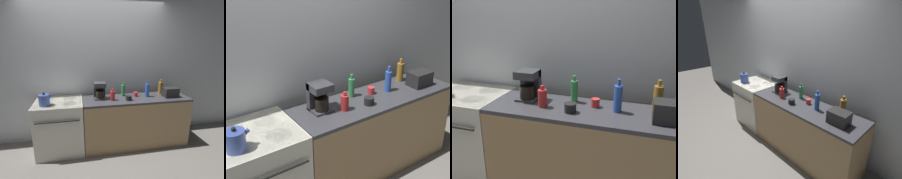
{
  "view_description": "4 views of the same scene",
  "coord_description": "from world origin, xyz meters",
  "views": [
    {
      "loc": [
        -0.31,
        -2.46,
        1.84
      ],
      "look_at": [
        0.23,
        0.32,
        1.04
      ],
      "focal_mm": 28.0,
      "sensor_mm": 36.0,
      "label": 1
    },
    {
      "loc": [
        -1.34,
        -1.89,
        2.32
      ],
      "look_at": [
        0.22,
        0.33,
        1.06
      ],
      "focal_mm": 50.0,
      "sensor_mm": 36.0,
      "label": 2
    },
    {
      "loc": [
        1.02,
        -1.65,
        1.71
      ],
      "look_at": [
        0.37,
        0.39,
        1.0
      ],
      "focal_mm": 40.0,
      "sensor_mm": 36.0,
      "label": 3
    },
    {
      "loc": [
        2.14,
        -1.46,
        2.07
      ],
      "look_at": [
        0.27,
        0.37,
        0.99
      ],
      "focal_mm": 28.0,
      "sensor_mm": 36.0,
      "label": 4
    }
  ],
  "objects": [
    {
      "name": "cup_black",
      "position": [
        0.49,
        0.18,
        0.92
      ],
      "size": [
        0.1,
        0.1,
        0.08
      ],
      "color": "black",
      "rests_on": "counter_block"
    },
    {
      "name": "bottle_amber",
      "position": [
        1.17,
        0.45,
        0.99
      ],
      "size": [
        0.08,
        0.08,
        0.27
      ],
      "color": "#9E6B23",
      "rests_on": "counter_block"
    },
    {
      "name": "bottle_blue",
      "position": [
        0.86,
        0.31,
        1.0
      ],
      "size": [
        0.07,
        0.07,
        0.28
      ],
      "color": "#2D56B7",
      "rests_on": "counter_block"
    },
    {
      "name": "cup_red",
      "position": [
        0.66,
        0.36,
        0.92
      ],
      "size": [
        0.07,
        0.07,
        0.08
      ],
      "color": "red",
      "rests_on": "counter_block"
    },
    {
      "name": "counter_block",
      "position": [
        0.65,
        0.3,
        0.44
      ],
      "size": [
        1.83,
        0.59,
        0.88
      ],
      "color": "tan",
      "rests_on": "ground_plane"
    },
    {
      "name": "kettle",
      "position": [
        -0.84,
        0.18,
        0.97
      ],
      "size": [
        0.2,
        0.16,
        0.21
      ],
      "color": "#33478C",
      "rests_on": "stove"
    },
    {
      "name": "bottle_green",
      "position": [
        0.45,
        0.43,
        0.99
      ],
      "size": [
        0.06,
        0.06,
        0.25
      ],
      "color": "#338C47",
      "rests_on": "counter_block"
    },
    {
      "name": "wall_back",
      "position": [
        0.0,
        0.73,
        1.3
      ],
      "size": [
        8.0,
        0.05,
        2.6
      ],
      "color": "silver",
      "rests_on": "ground_plane"
    },
    {
      "name": "bottle_red",
      "position": [
        0.22,
        0.23,
        0.96
      ],
      "size": [
        0.08,
        0.08,
        0.19
      ],
      "color": "#B72828",
      "rests_on": "counter_block"
    },
    {
      "name": "stove",
      "position": [
        -0.65,
        0.34,
        0.45
      ],
      "size": [
        0.76,
        0.71,
        0.88
      ],
      "color": "silver",
      "rests_on": "ground_plane"
    },
    {
      "name": "ground_plane",
      "position": [
        0.0,
        0.0,
        0.0
      ],
      "size": [
        12.0,
        12.0,
        0.0
      ],
      "primitive_type": "plane",
      "color": "slate"
    },
    {
      "name": "coffee_maker",
      "position": [
        0.03,
        0.37,
        1.03
      ],
      "size": [
        0.2,
        0.19,
        0.28
      ],
      "color": "#333338",
      "rests_on": "counter_block"
    },
    {
      "name": "toaster",
      "position": [
        1.26,
        0.22,
        0.96
      ],
      "size": [
        0.25,
        0.18,
        0.16
      ],
      "color": "black",
      "rests_on": "counter_block"
    }
  ]
}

